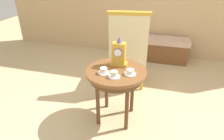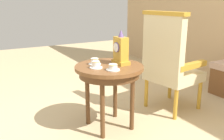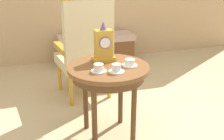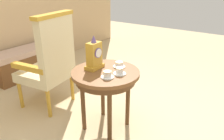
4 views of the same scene
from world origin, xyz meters
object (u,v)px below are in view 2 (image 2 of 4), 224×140
object	(u,v)px
teacup_left	(95,62)
teacup_right	(96,65)
teacup_center	(113,68)
mantel_clock	(121,50)
armchair	(169,61)
side_table	(109,74)

from	to	relation	value
teacup_left	teacup_right	world-z (taller)	teacup_right
teacup_left	teacup_center	world-z (taller)	teacup_left
teacup_left	mantel_clock	size ratio (longest dim) A/B	0.36
teacup_center	armchair	bearing A→B (deg)	102.44
teacup_left	armchair	size ratio (longest dim) A/B	0.11
teacup_left	mantel_clock	bearing A→B (deg)	65.73
teacup_left	side_table	bearing A→B (deg)	43.57
armchair	mantel_clock	bearing A→B (deg)	-88.43
side_table	teacup_center	size ratio (longest dim) A/B	5.32
mantel_clock	armchair	distance (m)	0.68
teacup_left	teacup_center	bearing A→B (deg)	10.68
side_table	teacup_center	bearing A→B (deg)	-17.49
teacup_left	armchair	world-z (taller)	armchair
teacup_center	mantel_clock	distance (m)	0.27
side_table	armchair	size ratio (longest dim) A/B	0.58
teacup_center	mantel_clock	bearing A→B (deg)	132.40
teacup_left	mantel_clock	world-z (taller)	mantel_clock
mantel_clock	armchair	world-z (taller)	armchair
teacup_right	mantel_clock	size ratio (longest dim) A/B	0.36
teacup_left	teacup_right	distance (m)	0.13
teacup_center	armchair	size ratio (longest dim) A/B	0.11
teacup_right	teacup_left	bearing A→B (deg)	159.06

